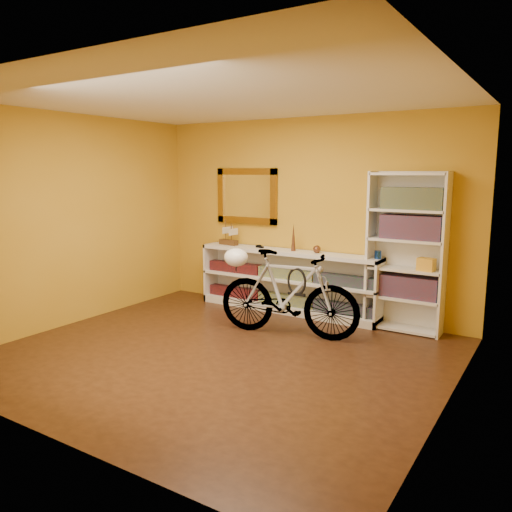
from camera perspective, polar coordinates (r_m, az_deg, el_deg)
The scene contains 24 objects.
floor at distance 5.38m, azimuth -4.04°, elevation -11.14°, with size 4.50×4.00×0.01m, color black.
ceiling at distance 5.08m, azimuth -4.40°, elevation 17.55°, with size 4.50×4.00×0.01m, color silver.
back_wall at distance 6.78m, azimuth 5.88°, elevation 4.47°, with size 4.50×0.01×2.60m, color #BB871C.
left_wall at distance 6.65m, azimuth -20.12°, elevation 3.84°, with size 0.01×4.00×2.60m, color #BB871C.
right_wall at distance 4.17m, azimuth 21.69°, elevation 0.65°, with size 0.01×4.00×2.60m, color #BB871C.
gilt_mirror at distance 7.20m, azimuth -1.07°, elevation 6.81°, with size 0.98×0.06×0.78m, color brown.
wall_socket at distance 6.60m, azimuth 12.70°, elevation -5.12°, with size 0.09×0.01×0.09m, color silver.
console_unit at distance 6.84m, azimuth 3.54°, elevation -2.87°, with size 2.60×0.35×0.85m, color silver, non-canonical shape.
cd_row_lower at distance 6.88m, azimuth 3.44°, elevation -4.98°, with size 2.50×0.13×0.14m, color black.
cd_row_upper at distance 6.80m, azimuth 3.47°, elevation -2.00°, with size 2.50×0.13×0.14m, color navy.
model_ship at distance 7.24m, azimuth -3.14°, elevation 2.66°, with size 0.30×0.11×0.35m, color #402712, non-canonical shape.
toy_car at distance 6.98m, azimuth 0.43°, elevation 0.95°, with size 0.00×0.00×0.00m, color black.
bronze_ornament at distance 6.69m, azimuth 4.27°, elevation 2.14°, with size 0.06×0.06×0.37m, color brown.
decorative_orb at distance 6.56m, azimuth 6.91°, elevation 0.77°, with size 0.10×0.10×0.10m, color brown.
bookcase at distance 6.19m, azimuth 16.64°, elevation 0.36°, with size 0.90×0.30×1.90m, color silver, non-canonical shape.
book_row_a at distance 6.25m, azimuth 16.91°, elevation -3.35°, with size 0.70×0.22×0.26m, color maroon.
book_row_b at distance 6.13m, azimuth 17.23°, elevation 3.14°, with size 0.70×0.22×0.28m, color maroon.
book_row_c at distance 6.11m, azimuth 17.38°, elevation 6.26°, with size 0.70×0.22×0.25m, color navy.
travel_mug at distance 6.28m, azimuth 13.64°, elevation -0.24°, with size 0.08×0.08×0.18m, color navy.
red_tin at distance 6.21m, azimuth 15.19°, elevation 6.00°, with size 0.13×0.13×0.16m, color maroon.
yellow_bag at distance 6.11m, azimuth 18.75°, elevation -0.92°, with size 0.19×0.13×0.15m, color gold.
bicycle at distance 5.83m, azimuth 3.67°, elevation -4.27°, with size 1.71×0.44×1.01m, color silver.
helmet at distance 5.98m, azimuth -2.27°, elevation -0.15°, with size 0.29×0.28×0.22m, color white.
u_lock at distance 5.76m, azimuth 4.64°, elevation -2.90°, with size 0.24×0.24×0.03m, color black.
Camera 1 is at (2.98, -4.06, 1.90)m, focal length 35.27 mm.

